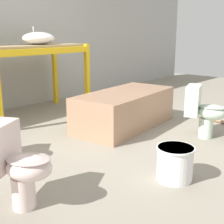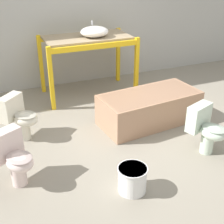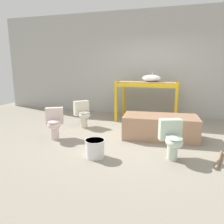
{
  "view_description": "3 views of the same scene",
  "coord_description": "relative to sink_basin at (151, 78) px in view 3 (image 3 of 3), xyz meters",
  "views": [
    {
      "loc": [
        -2.95,
        -2.65,
        1.32
      ],
      "look_at": [
        -0.58,
        -0.55,
        0.5
      ],
      "focal_mm": 50.0,
      "sensor_mm": 36.0,
      "label": 1
    },
    {
      "loc": [
        -1.91,
        -3.85,
        2.45
      ],
      "look_at": [
        -0.57,
        -0.64,
        0.68
      ],
      "focal_mm": 50.0,
      "sensor_mm": 36.0,
      "label": 2
    },
    {
      "loc": [
        0.75,
        -4.65,
        1.59
      ],
      "look_at": [
        -0.53,
        -0.61,
        0.66
      ],
      "focal_mm": 35.0,
      "sensor_mm": 36.0,
      "label": 3
    }
  ],
  "objects": [
    {
      "name": "toilet_extra",
      "position": [
        -1.57,
        -1.1,
        -0.85
      ],
      "size": [
        0.58,
        0.59,
        0.66
      ],
      "rotation": [
        0.0,
        0.0,
        0.78
      ],
      "color": "silver",
      "rests_on": "ground_plane"
    },
    {
      "name": "sink_basin",
      "position": [
        0.0,
        0.0,
        0.0
      ],
      "size": [
        0.51,
        0.44,
        0.27
      ],
      "color": "white",
      "rests_on": "shelving_rack"
    },
    {
      "name": "loose_pipe",
      "position": [
        1.47,
        -2.3,
        -1.19
      ],
      "size": [
        0.24,
        0.77,
        0.05
      ],
      "color": "#8C6B4C",
      "rests_on": "ground_plane"
    },
    {
      "name": "bathtub_main",
      "position": [
        0.41,
        -1.39,
        -0.93
      ],
      "size": [
        1.65,
        0.89,
        0.5
      ],
      "rotation": [
        0.0,
        0.0,
        0.1
      ],
      "color": "tan",
      "rests_on": "ground_plane"
    },
    {
      "name": "toilet_near",
      "position": [
        0.7,
        -2.42,
        -0.85
      ],
      "size": [
        0.48,
        0.58,
        0.66
      ],
      "rotation": [
        0.0,
        0.0,
        0.36
      ],
      "color": "silver",
      "rests_on": "ground_plane"
    },
    {
      "name": "ground_plane",
      "position": [
        0.04,
        -1.43,
        -1.21
      ],
      "size": [
        12.0,
        12.0,
        0.0
      ],
      "primitive_type": "plane",
      "color": "gray"
    },
    {
      "name": "shelving_rack",
      "position": [
        -0.11,
        0.1,
        -0.27
      ],
      "size": [
        1.68,
        0.93,
        1.12
      ],
      "color": "yellow",
      "rests_on": "ground_plane"
    },
    {
      "name": "toilet_far",
      "position": [
        -1.77,
        -2.11,
        -0.85
      ],
      "size": [
        0.53,
        0.59,
        0.66
      ],
      "rotation": [
        0.0,
        0.0,
        0.5
      ],
      "color": "silver",
      "rests_on": "ground_plane"
    },
    {
      "name": "warehouse_wall_rear",
      "position": [
        0.04,
        0.83,
        0.39
      ],
      "size": [
        10.8,
        0.08,
        3.2
      ],
      "color": "#ADADA8",
      "rests_on": "ground_plane"
    },
    {
      "name": "bucket_white",
      "position": [
        -0.57,
        -2.77,
        -1.05
      ],
      "size": [
        0.35,
        0.35,
        0.31
      ],
      "color": "white",
      "rests_on": "ground_plane"
    }
  ]
}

